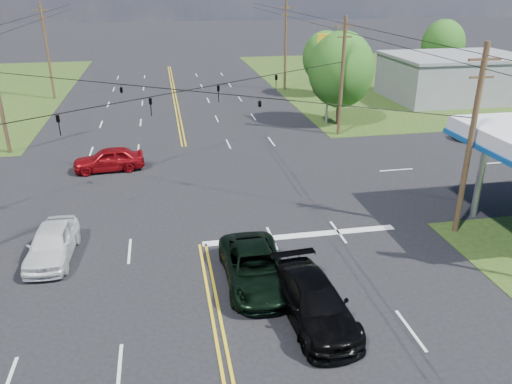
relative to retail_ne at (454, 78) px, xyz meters
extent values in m
plane|color=black|center=(-30.00, -20.00, -2.20)|extent=(280.00, 280.00, 0.00)
cube|color=#283D13|center=(5.00, 12.00, -2.20)|extent=(46.00, 48.00, 0.03)
cube|color=silver|center=(-25.00, -28.00, -2.20)|extent=(10.00, 0.50, 0.02)
cube|color=slate|center=(0.00, 0.00, 0.00)|extent=(14.00, 10.00, 4.40)
cylinder|color=#A5A5AA|center=(-15.00, -27.50, 0.12)|extent=(0.36, 0.36, 4.65)
cylinder|color=#48341E|center=(-17.00, -29.00, 2.55)|extent=(0.28, 0.28, 9.50)
cube|color=#48341E|center=(-17.00, -29.00, 6.50)|extent=(1.60, 0.12, 0.12)
cube|color=#48341E|center=(-17.00, -29.00, 5.70)|extent=(1.20, 0.10, 0.10)
cylinder|color=#48341E|center=(-17.00, -11.00, 2.55)|extent=(0.28, 0.28, 9.50)
cube|color=#48341E|center=(-17.00, -11.00, 6.50)|extent=(1.60, 0.12, 0.12)
cube|color=#48341E|center=(-17.00, -11.00, 5.70)|extent=(1.20, 0.10, 0.10)
cylinder|color=#48341E|center=(-43.00, 8.00, 2.80)|extent=(0.28, 0.28, 10.00)
cube|color=#48341E|center=(-43.00, 8.00, 7.00)|extent=(1.60, 0.12, 0.12)
cube|color=#48341E|center=(-43.00, 8.00, 6.20)|extent=(1.20, 0.10, 0.10)
cylinder|color=#48341E|center=(-17.00, 8.00, 2.80)|extent=(0.28, 0.28, 10.00)
cube|color=#48341E|center=(-17.00, 8.00, 7.00)|extent=(1.60, 0.12, 0.12)
cube|color=#48341E|center=(-17.00, 8.00, 6.20)|extent=(1.20, 0.10, 0.10)
imported|color=black|center=(-36.50, -24.50, 3.22)|extent=(0.17, 0.21, 1.05)
imported|color=black|center=(-32.08, -21.44, 3.22)|extent=(0.17, 0.21, 1.05)
imported|color=black|center=(-27.92, -18.56, 3.22)|extent=(0.17, 0.21, 1.05)
imported|color=black|center=(-23.50, -15.50, 3.22)|extent=(0.17, 0.21, 1.05)
imported|color=black|center=(-33.90, -17.30, 3.50)|extent=(1.24, 0.26, 0.50)
imported|color=black|center=(-26.10, -22.70, 3.50)|extent=(1.24, 0.26, 0.50)
cylinder|color=black|center=(-17.00, -22.00, 6.70)|extent=(0.04, 100.00, 0.04)
cylinder|color=black|center=(-17.00, -22.00, 6.10)|extent=(0.04, 100.00, 0.04)
cylinder|color=#48341E|center=(-16.00, -8.00, -0.55)|extent=(0.36, 0.36, 3.30)
ellipsoid|color=#16521B|center=(-16.00, -8.00, 2.67)|extent=(5.70, 5.70, 6.60)
cylinder|color=#48341E|center=(-13.50, 4.00, -0.77)|extent=(0.36, 0.36, 2.86)
ellipsoid|color=#16521B|center=(-13.50, 4.00, 2.03)|extent=(4.94, 4.94, 5.72)
cylinder|color=#48341E|center=(4.00, 10.00, -0.66)|extent=(0.36, 0.36, 3.08)
ellipsoid|color=#16521B|center=(4.00, 10.00, 2.35)|extent=(5.32, 5.32, 6.16)
imported|color=black|center=(-28.09, -31.77, -1.43)|extent=(2.57, 5.56, 1.55)
imported|color=black|center=(-26.35, -34.68, -1.40)|extent=(2.61, 5.64, 1.60)
imported|color=silver|center=(-36.92, -28.00, -1.40)|extent=(2.11, 4.77, 1.60)
imported|color=maroon|center=(-35.29, -16.33, -1.40)|extent=(4.81, 2.25, 1.59)
imported|color=#B5B5BA|center=(-5.81, -14.50, -1.47)|extent=(5.15, 2.35, 1.46)
cylinder|color=#A5A5AA|center=(-17.00, -7.70, 1.76)|extent=(0.20, 0.20, 7.92)
cube|color=yellow|center=(-17.00, -7.70, 5.12)|extent=(2.15, 0.90, 1.09)
camera|label=1|loc=(-31.45, -49.67, 9.77)|focal=35.00mm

